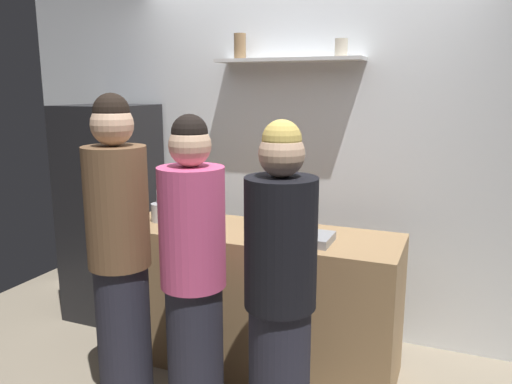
{
  "coord_description": "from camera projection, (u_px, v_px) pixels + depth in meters",
  "views": [
    {
      "loc": [
        1.05,
        -2.26,
        1.79
      ],
      "look_at": [
        -0.1,
        0.55,
        1.16
      ],
      "focal_mm": 35.2,
      "sensor_mm": 36.0,
      "label": 1
    }
  ],
  "objects": [
    {
      "name": "back_wall_assembly",
      "position": [
        305.0,
        156.0,
        3.67
      ],
      "size": [
        4.8,
        0.32,
        2.6
      ],
      "color": "white",
      "rests_on": "ground"
    },
    {
      "name": "refrigerator",
      "position": [
        112.0,
        212.0,
        3.94
      ],
      "size": [
        0.6,
        0.65,
        1.67
      ],
      "color": "black",
      "rests_on": "ground"
    },
    {
      "name": "counter",
      "position": [
        256.0,
        299.0,
        3.24
      ],
      "size": [
        1.8,
        0.61,
        0.91
      ],
      "primitive_type": "cube",
      "color": "#9E7A51",
      "rests_on": "ground"
    },
    {
      "name": "baking_pan",
      "position": [
        303.0,
        237.0,
        2.93
      ],
      "size": [
        0.34,
        0.24,
        0.05
      ],
      "primitive_type": "cube",
      "color": "gray",
      "rests_on": "counter"
    },
    {
      "name": "utensil_holder",
      "position": [
        160.0,
        212.0,
        3.36
      ],
      "size": [
        0.12,
        0.12,
        0.21
      ],
      "color": "#B2B2B7",
      "rests_on": "counter"
    },
    {
      "name": "wine_bottle_amber_glass",
      "position": [
        274.0,
        205.0,
        3.3
      ],
      "size": [
        0.08,
        0.08,
        0.32
      ],
      "color": "#472814",
      "rests_on": "counter"
    },
    {
      "name": "wine_bottle_dark_glass",
      "position": [
        179.0,
        209.0,
        3.23
      ],
      "size": [
        0.07,
        0.07,
        0.31
      ],
      "color": "black",
      "rests_on": "counter"
    },
    {
      "name": "wine_bottle_pale_glass",
      "position": [
        184.0,
        215.0,
        3.03
      ],
      "size": [
        0.07,
        0.07,
        0.34
      ],
      "color": "#B2BFB2",
      "rests_on": "counter"
    },
    {
      "name": "water_bottle_plastic",
      "position": [
        185.0,
        205.0,
        3.44
      ],
      "size": [
        0.1,
        0.1,
        0.22
      ],
      "color": "silver",
      "rests_on": "counter"
    },
    {
      "name": "person_brown_jacket",
      "position": [
        120.0,
        256.0,
        2.76
      ],
      "size": [
        0.34,
        0.34,
        1.77
      ],
      "rotation": [
        0.0,
        0.0,
        1.1
      ],
      "color": "#262633",
      "rests_on": "ground"
    },
    {
      "name": "person_pink_top",
      "position": [
        193.0,
        278.0,
        2.6
      ],
      "size": [
        0.34,
        0.34,
        1.67
      ],
      "rotation": [
        0.0,
        0.0,
        4.33
      ],
      "color": "#262633",
      "rests_on": "ground"
    },
    {
      "name": "person_blonde",
      "position": [
        280.0,
        298.0,
        2.37
      ],
      "size": [
        0.34,
        0.34,
        1.66
      ],
      "rotation": [
        0.0,
        0.0,
        3.04
      ],
      "color": "#262633",
      "rests_on": "ground"
    }
  ]
}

